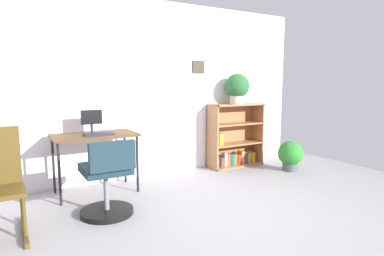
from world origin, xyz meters
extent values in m
plane|color=gray|center=(0.00, 0.00, 0.00)|extent=(6.24, 6.24, 0.00)
cube|color=white|center=(0.00, 2.15, 1.20)|extent=(5.20, 0.10, 2.40)
cube|color=#393324|center=(0.87, 2.09, 1.53)|extent=(0.19, 0.02, 0.18)
cube|color=#4D361B|center=(-0.76, 1.74, 0.69)|extent=(0.95, 0.53, 0.03)
cylinder|color=black|center=(-1.20, 1.52, 0.34)|extent=(0.03, 0.03, 0.68)
cylinder|color=black|center=(-0.33, 1.52, 0.34)|extent=(0.03, 0.03, 0.68)
cylinder|color=black|center=(-1.20, 1.97, 0.34)|extent=(0.03, 0.03, 0.68)
cylinder|color=black|center=(-0.33, 1.97, 0.34)|extent=(0.03, 0.03, 0.68)
cylinder|color=#262628|center=(-0.77, 1.81, 0.71)|extent=(0.16, 0.16, 0.01)
cylinder|color=#262628|center=(-0.77, 1.81, 0.77)|extent=(0.03, 0.03, 0.10)
cube|color=black|center=(-0.77, 1.80, 0.90)|extent=(0.24, 0.02, 0.17)
cube|color=#222237|center=(-0.73, 1.64, 0.72)|extent=(0.34, 0.15, 0.02)
cylinder|color=black|center=(-0.84, 1.04, 0.03)|extent=(0.52, 0.52, 0.05)
cylinder|color=slate|center=(-0.84, 1.04, 0.24)|extent=(0.05, 0.05, 0.38)
cube|color=#182D36|center=(-0.84, 1.04, 0.47)|extent=(0.44, 0.44, 0.08)
cube|color=#182D36|center=(-0.84, 0.79, 0.64)|extent=(0.42, 0.07, 0.27)
cube|color=#4C3B15|center=(-1.58, 0.98, 0.02)|extent=(0.04, 0.64, 0.04)
cylinder|color=#4C3B15|center=(-1.58, 0.82, 0.21)|extent=(0.03, 0.03, 0.34)
cylinder|color=#4C3B15|center=(-1.58, 1.14, 0.21)|extent=(0.03, 0.03, 0.34)
cube|color=#9C643D|center=(1.02, 1.92, 0.49)|extent=(0.02, 0.30, 0.98)
cube|color=#9C643D|center=(1.89, 1.92, 0.49)|extent=(0.02, 0.30, 0.98)
cube|color=#9C643D|center=(1.45, 1.92, 0.96)|extent=(0.90, 0.30, 0.02)
cube|color=#9C643D|center=(1.45, 1.92, 0.01)|extent=(0.90, 0.30, 0.02)
cube|color=#9C643D|center=(1.45, 2.06, 0.49)|extent=(0.90, 0.02, 0.98)
cube|color=#9C643D|center=(1.45, 1.92, 0.35)|extent=(0.85, 0.28, 0.02)
cube|color=#9C643D|center=(1.45, 1.92, 0.66)|extent=(0.85, 0.28, 0.02)
cube|color=#237238|center=(1.07, 1.91, 0.10)|extent=(0.06, 0.12, 0.16)
cube|color=black|center=(1.12, 1.91, 0.11)|extent=(0.04, 0.10, 0.18)
cube|color=#B22D28|center=(1.18, 1.91, 0.10)|extent=(0.06, 0.09, 0.14)
cube|color=beige|center=(1.24, 1.91, 0.13)|extent=(0.04, 0.10, 0.21)
cube|color=#99591E|center=(1.29, 1.91, 0.12)|extent=(0.05, 0.10, 0.18)
cube|color=#1E478C|center=(1.34, 1.91, 0.11)|extent=(0.03, 0.11, 0.18)
cube|color=#237238|center=(1.38, 1.91, 0.11)|extent=(0.05, 0.12, 0.17)
cube|color=#99591E|center=(1.43, 1.91, 0.11)|extent=(0.04, 0.10, 0.17)
cube|color=#B22D28|center=(1.49, 1.91, 0.10)|extent=(0.06, 0.12, 0.16)
cube|color=#B79323|center=(1.56, 1.91, 0.12)|extent=(0.05, 0.12, 0.20)
cube|color=#593372|center=(1.62, 1.91, 0.11)|extent=(0.06, 0.10, 0.18)
cube|color=#B79323|center=(1.68, 1.91, 0.11)|extent=(0.03, 0.13, 0.16)
cube|color=#99591E|center=(1.73, 1.91, 0.11)|extent=(0.04, 0.10, 0.18)
cube|color=#B79323|center=(1.79, 1.91, 0.10)|extent=(0.06, 0.10, 0.15)
cube|color=#1E478C|center=(1.07, 1.91, 0.45)|extent=(0.06, 0.09, 0.18)
cube|color=#B79323|center=(1.14, 1.91, 0.45)|extent=(0.07, 0.12, 0.18)
cylinder|color=#B7B2A8|center=(1.45, 1.90, 1.04)|extent=(0.21, 0.21, 0.13)
sphere|color=#255D2C|center=(1.45, 1.90, 1.25)|extent=(0.37, 0.37, 0.37)
cylinder|color=#474C51|center=(1.98, 1.28, 0.06)|extent=(0.22, 0.22, 0.12)
sphere|color=#297D28|center=(1.98, 1.28, 0.26)|extent=(0.37, 0.37, 0.37)
camera|label=1|loc=(-1.67, -2.07, 1.30)|focal=30.50mm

